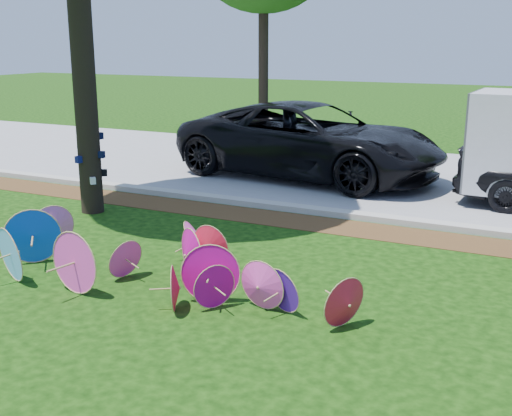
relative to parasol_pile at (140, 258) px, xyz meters
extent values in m
plane|color=black|center=(0.65, -0.63, -0.37)|extent=(90.00, 90.00, 0.00)
cube|color=#472D16|center=(0.65, 3.87, -0.37)|extent=(90.00, 1.00, 0.01)
cube|color=#B7B5AD|center=(0.65, 4.57, -0.31)|extent=(90.00, 0.30, 0.12)
cube|color=gray|center=(0.65, 8.72, -0.37)|extent=(90.00, 8.00, 0.01)
cylinder|color=black|center=(-3.16, 2.77, 2.75)|extent=(0.44, 0.44, 6.24)
cone|color=#B90780|center=(1.35, -0.31, -0.08)|extent=(0.41, 0.55, 0.59)
cone|color=#FD42B7|center=(-0.55, -0.65, 0.06)|extent=(0.88, 0.27, 0.88)
cone|color=#B90780|center=(0.56, 0.38, 0.01)|extent=(0.70, 0.56, 0.77)
cone|color=#5619B2|center=(2.23, -0.05, -0.07)|extent=(0.64, 0.43, 0.61)
cone|color=red|center=(0.57, 0.95, -0.04)|extent=(0.69, 0.28, 0.68)
cone|color=red|center=(0.98, -0.58, -0.08)|extent=(0.38, 0.57, 0.60)
cone|color=pink|center=(-2.16, 0.61, 0.00)|extent=(0.52, 0.74, 0.75)
cone|color=#66B7FF|center=(-1.65, -0.71, 0.03)|extent=(0.83, 0.51, 0.81)
cone|color=#FD42B7|center=(-0.34, 0.07, -0.08)|extent=(0.36, 0.63, 0.59)
cone|color=#FD42B7|center=(0.26, 1.15, -0.02)|extent=(0.69, 0.83, 0.68)
cone|color=#FD42B7|center=(1.93, -0.14, -0.04)|extent=(0.68, 0.26, 0.67)
cone|color=red|center=(3.08, -0.17, -0.05)|extent=(0.45, 0.66, 0.65)
cone|color=blue|center=(-1.99, 0.00, 0.06)|extent=(0.74, 0.70, 0.87)
cone|color=#B90780|center=(1.21, -0.12, 0.02)|extent=(0.79, 0.48, 0.79)
imported|color=black|center=(-0.47, 7.76, 0.54)|extent=(6.95, 3.88, 1.84)
cylinder|color=black|center=(-4.93, 14.53, 2.13)|extent=(0.36, 0.36, 5.00)
camera|label=1|loc=(5.17, -6.95, 2.96)|focal=45.00mm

